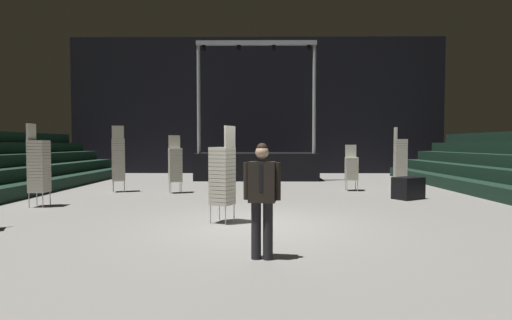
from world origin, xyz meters
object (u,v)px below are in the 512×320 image
at_px(chair_stack_mid_left, 175,164).
at_px(equipment_road_case, 408,188).
at_px(stage_riser, 257,164).
at_px(chair_stack_front_left, 39,165).
at_px(chair_stack_mid_right, 118,159).
at_px(chair_stack_rear_left, 351,168).
at_px(chair_stack_mid_centre, 400,158).
at_px(man_with_tie, 262,194).
at_px(chair_stack_front_right, 223,175).

relative_size(chair_stack_mid_left, equipment_road_case, 2.28).
distance_m(stage_riser, chair_stack_front_left, 10.79).
xyz_separation_m(chair_stack_mid_left, chair_stack_mid_right, (-2.12, 0.30, 0.17)).
height_order(chair_stack_mid_left, equipment_road_case, chair_stack_mid_left).
xyz_separation_m(stage_riser, chair_stack_rear_left, (3.57, -5.16, 0.13)).
relative_size(stage_riser, chair_stack_rear_left, 3.80).
relative_size(chair_stack_mid_right, chair_stack_rear_left, 1.40).
xyz_separation_m(chair_stack_front_left, chair_stack_rear_left, (9.53, 3.82, -0.29)).
height_order(chair_stack_mid_right, chair_stack_rear_left, chair_stack_mid_right).
distance_m(chair_stack_mid_right, chair_stack_mid_centre, 10.71).
bearing_deg(chair_stack_rear_left, chair_stack_mid_centre, -154.55).
distance_m(stage_riser, equipment_road_case, 8.83).
distance_m(stage_riser, chair_stack_mid_right, 7.50).
bearing_deg(man_with_tie, chair_stack_mid_left, -61.02).
bearing_deg(chair_stack_mid_right, chair_stack_front_left, -124.07).
distance_m(chair_stack_front_left, chair_stack_rear_left, 10.27).
relative_size(chair_stack_front_left, chair_stack_mid_right, 0.96).
bearing_deg(chair_stack_front_right, man_with_tie, -137.33).
xyz_separation_m(stage_riser, chair_stack_mid_right, (-4.96, -5.60, 0.46)).
height_order(chair_stack_mid_left, chair_stack_mid_right, chair_stack_mid_right).
xyz_separation_m(chair_stack_front_right, equipment_road_case, (5.52, 3.80, -0.72)).
bearing_deg(equipment_road_case, chair_stack_mid_centre, 74.96).
bearing_deg(chair_stack_front_left, chair_stack_mid_right, 163.48).
relative_size(man_with_tie, chair_stack_mid_centre, 0.74).
height_order(chair_stack_front_right, chair_stack_rear_left, chair_stack_front_right).
relative_size(chair_stack_front_left, chair_stack_mid_left, 1.12).
relative_size(chair_stack_mid_centre, chair_stack_rear_left, 1.40).
bearing_deg(chair_stack_mid_centre, chair_stack_front_right, -36.48).
xyz_separation_m(chair_stack_front_left, equipment_road_case, (10.81, 1.62, -0.81)).
xyz_separation_m(stage_riser, chair_stack_mid_left, (-2.83, -5.91, 0.29)).
bearing_deg(chair_stack_mid_left, chair_stack_mid_centre, 170.29).
bearing_deg(equipment_road_case, chair_stack_mid_left, 169.29).
height_order(man_with_tie, chair_stack_rear_left, man_with_tie).
bearing_deg(chair_stack_mid_right, man_with_tie, -75.75).
xyz_separation_m(chair_stack_front_right, chair_stack_mid_left, (-2.17, 5.25, -0.04)).
height_order(man_with_tie, chair_stack_mid_right, chair_stack_mid_right).
distance_m(man_with_tie, chair_stack_front_left, 7.89).
xyz_separation_m(chair_stack_mid_left, chair_stack_mid_centre, (8.51, 1.59, 0.17)).
relative_size(stage_riser, chair_stack_mid_centre, 2.72).
height_order(chair_stack_mid_centre, equipment_road_case, chair_stack_mid_centre).
height_order(man_with_tie, chair_stack_mid_left, chair_stack_mid_left).
xyz_separation_m(chair_stack_mid_centre, equipment_road_case, (-0.82, -3.05, -0.85)).
xyz_separation_m(chair_stack_mid_right, chair_stack_rear_left, (8.53, 0.45, -0.34)).
xyz_separation_m(man_with_tie, chair_stack_front_left, (-6.15, 4.94, 0.15)).
bearing_deg(chair_stack_rear_left, chair_stack_mid_right, 6.55).
relative_size(man_with_tie, chair_stack_mid_left, 0.86).
height_order(man_with_tie, chair_stack_mid_centre, chair_stack_mid_centre).
distance_m(man_with_tie, chair_stack_rear_left, 9.39).
distance_m(chair_stack_mid_left, equipment_road_case, 7.85).
height_order(chair_stack_mid_left, chair_stack_rear_left, chair_stack_mid_left).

